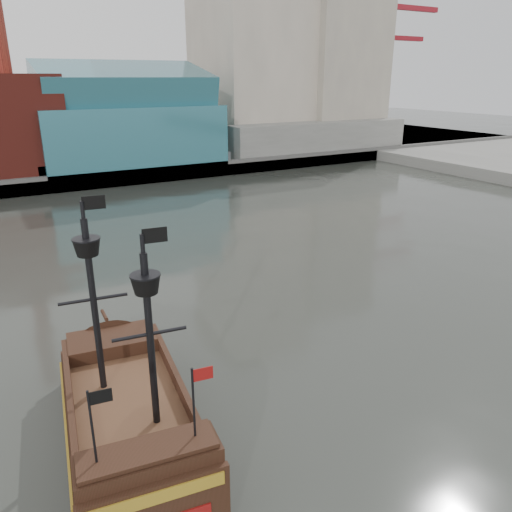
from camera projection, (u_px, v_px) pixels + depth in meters
ground at (335, 409)px, 26.42m from camera, size 400.00×400.00×0.00m
promenade_far at (52, 158)px, 101.19m from camera, size 220.00×60.00×2.00m
seawall at (82, 182)px, 77.00m from camera, size 220.00×1.00×2.60m
skyline at (71, 30)px, 89.57m from camera, size 149.00×45.00×62.00m
crane_a at (384, 66)px, 123.66m from camera, size 22.50×4.00×32.25m
crane_b at (383, 81)px, 137.51m from camera, size 19.10×4.00×26.25m
pirate_ship at (131, 427)px, 23.30m from camera, size 7.15×17.43×12.67m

